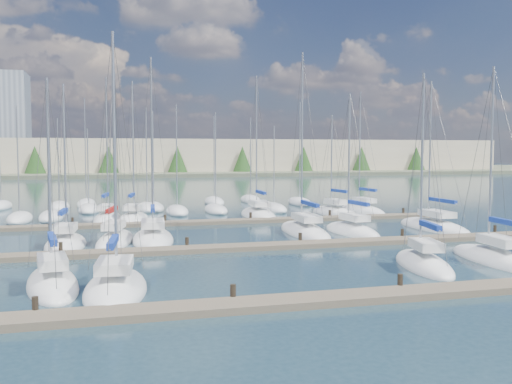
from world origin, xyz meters
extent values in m
plane|color=#243D49|center=(0.00, 60.00, 0.00)|extent=(400.00, 400.00, 0.00)
cube|color=#6B5E4C|center=(0.00, 2.00, 0.15)|extent=(44.00, 1.80, 0.35)
cylinder|color=#2D261C|center=(-12.00, 2.90, 0.30)|extent=(0.26, 0.26, 1.10)
cylinder|color=#2D261C|center=(-4.00, 2.90, 0.30)|extent=(0.26, 0.26, 1.10)
cylinder|color=#2D261C|center=(4.00, 2.90, 0.30)|extent=(0.26, 0.26, 1.10)
cube|color=#6B5E4C|center=(0.00, 16.00, 0.15)|extent=(44.00, 1.80, 0.35)
cylinder|color=#2D261C|center=(-12.00, 16.90, 0.30)|extent=(0.26, 0.26, 1.10)
cylinder|color=#2D261C|center=(-4.00, 16.90, 0.30)|extent=(0.26, 0.26, 1.10)
cylinder|color=#2D261C|center=(4.00, 16.90, 0.30)|extent=(0.26, 0.26, 1.10)
cylinder|color=#2D261C|center=(12.00, 16.90, 0.30)|extent=(0.26, 0.26, 1.10)
cylinder|color=#2D261C|center=(20.00, 16.90, 0.30)|extent=(0.26, 0.26, 1.10)
cube|color=#6B5E4C|center=(0.00, 30.00, 0.15)|extent=(44.00, 1.80, 0.35)
cylinder|color=#2D261C|center=(-12.00, 30.90, 0.30)|extent=(0.26, 0.26, 1.10)
cylinder|color=#2D261C|center=(-4.00, 30.90, 0.30)|extent=(0.26, 0.26, 1.10)
cylinder|color=#2D261C|center=(4.00, 30.90, 0.30)|extent=(0.26, 0.26, 1.10)
cylinder|color=#2D261C|center=(12.00, 30.90, 0.30)|extent=(0.26, 0.26, 1.10)
cylinder|color=#2D261C|center=(20.00, 30.90, 0.30)|extent=(0.26, 0.26, 1.10)
ellipsoid|color=white|center=(17.69, 35.57, 0.05)|extent=(3.22, 8.58, 1.60)
cube|color=black|center=(17.69, 35.57, 0.05)|extent=(1.64, 4.13, 0.12)
cube|color=silver|center=(17.73, 35.15, 1.35)|extent=(1.62, 3.05, 0.50)
cylinder|color=#9EA0A5|center=(17.62, 36.24, 7.04)|extent=(0.14, 0.14, 11.88)
cylinder|color=#9EA0A5|center=(17.79, 34.48, 2.40)|extent=(0.43, 3.52, 0.10)
cube|color=navy|center=(17.79, 34.48, 2.52)|extent=(0.60, 3.25, 0.30)
ellipsoid|color=white|center=(8.12, 7.64, 0.05)|extent=(3.75, 7.52, 1.60)
cube|color=silver|center=(8.04, 7.28, 1.35)|extent=(1.77, 2.73, 0.50)
cylinder|color=#9EA0A5|center=(8.23, 8.20, 6.03)|extent=(0.14, 0.14, 9.86)
cylinder|color=#9EA0A5|center=(7.92, 6.72, 2.40)|extent=(0.72, 2.98, 0.10)
cube|color=navy|center=(7.92, 6.72, 2.52)|extent=(0.87, 2.78, 0.30)
ellipsoid|color=white|center=(-6.65, 34.02, 0.05)|extent=(4.00, 7.76, 1.60)
cube|color=silver|center=(-6.72, 33.65, 1.35)|extent=(1.93, 2.81, 0.50)
cylinder|color=#9EA0A5|center=(-6.54, 34.60, 7.14)|extent=(0.14, 0.14, 12.07)
cylinder|color=#9EA0A5|center=(-6.83, 33.07, 2.40)|extent=(0.67, 3.07, 0.10)
cube|color=navy|center=(-6.83, 33.07, 2.52)|extent=(0.82, 2.86, 0.30)
ellipsoid|color=white|center=(-8.85, 6.36, 0.05)|extent=(3.65, 7.92, 1.60)
cube|color=silver|center=(-8.89, 5.98, 1.35)|extent=(1.85, 2.83, 0.50)
cylinder|color=#9EA0A5|center=(-8.78, 6.97, 6.61)|extent=(0.14, 0.14, 11.03)
cylinder|color=#9EA0A5|center=(-8.95, 5.37, 2.40)|extent=(0.44, 3.21, 0.10)
cube|color=navy|center=(-8.95, 5.37, 2.52)|extent=(0.61, 2.98, 0.30)
ellipsoid|color=white|center=(9.87, 21.11, 0.05)|extent=(3.06, 7.94, 1.60)
cube|color=black|center=(9.87, 21.11, 0.05)|extent=(1.57, 3.82, 0.12)
cube|color=silver|center=(9.90, 20.72, 1.35)|extent=(1.58, 2.81, 0.50)
cylinder|color=#9EA0A5|center=(9.83, 21.73, 6.15)|extent=(0.14, 0.14, 10.10)
cylinder|color=#9EA0A5|center=(9.94, 20.10, 2.40)|extent=(0.32, 3.27, 0.10)
cube|color=navy|center=(9.94, 20.10, 2.52)|extent=(0.50, 3.02, 0.30)
ellipsoid|color=white|center=(17.71, 21.82, 0.05)|extent=(2.99, 9.65, 1.60)
cube|color=silver|center=(17.71, 21.34, 1.35)|extent=(1.64, 3.38, 0.50)
cylinder|color=#9EA0A5|center=(17.71, 22.59, 6.81)|extent=(0.14, 0.14, 11.41)
cylinder|color=#9EA0A5|center=(17.71, 20.57, 2.40)|extent=(0.10, 4.05, 0.10)
cube|color=navy|center=(17.71, 20.57, 2.52)|extent=(0.30, 3.73, 0.30)
ellipsoid|color=white|center=(13.06, 7.91, 0.05)|extent=(3.03, 8.73, 1.60)
cube|color=black|center=(13.06, 7.91, 0.05)|extent=(1.55, 4.20, 0.12)
cube|color=silver|center=(13.03, 7.48, 1.35)|extent=(1.54, 3.09, 0.50)
cylinder|color=#9EA0A5|center=(13.11, 8.59, 6.34)|extent=(0.14, 0.14, 10.48)
cylinder|color=#9EA0A5|center=(12.98, 6.80, 2.40)|extent=(0.37, 3.60, 0.10)
cube|color=navy|center=(12.98, 6.80, 2.52)|extent=(0.55, 3.33, 0.30)
ellipsoid|color=white|center=(13.94, 34.42, 0.05)|extent=(3.80, 7.84, 1.60)
cube|color=maroon|center=(13.94, 34.42, 0.05)|extent=(1.93, 3.78, 0.12)
cube|color=silver|center=(14.00, 34.05, 1.35)|extent=(1.85, 2.83, 0.50)
cylinder|color=#9EA0A5|center=(13.84, 35.01, 5.72)|extent=(0.14, 0.14, 9.25)
cylinder|color=#9EA0A5|center=(14.09, 33.46, 2.40)|extent=(0.60, 3.13, 0.10)
cube|color=navy|center=(14.09, 33.46, 2.52)|extent=(0.75, 2.92, 0.30)
ellipsoid|color=white|center=(-9.03, 34.67, 0.05)|extent=(3.55, 8.18, 1.60)
cube|color=black|center=(-9.03, 34.67, 0.05)|extent=(1.80, 3.94, 0.12)
cube|color=silver|center=(-9.09, 34.28, 1.35)|extent=(1.71, 2.93, 0.50)
cylinder|color=#9EA0A5|center=(-8.93, 35.30, 7.32)|extent=(0.14, 0.14, 12.44)
cylinder|color=#9EA0A5|center=(-9.18, 33.66, 2.40)|extent=(0.60, 3.30, 0.10)
cube|color=navy|center=(-9.18, 33.66, 2.52)|extent=(0.76, 3.07, 0.30)
ellipsoid|color=white|center=(-5.88, 21.27, 0.05)|extent=(3.61, 8.69, 1.60)
cube|color=maroon|center=(-5.88, 21.27, 0.05)|extent=(1.85, 4.18, 0.12)
cube|color=silver|center=(-5.91, 20.85, 1.35)|extent=(1.86, 3.09, 0.50)
cylinder|color=#9EA0A5|center=(-5.83, 21.95, 7.26)|extent=(0.14, 0.14, 12.32)
cylinder|color=#9EA0A5|center=(-5.97, 20.17, 2.40)|extent=(0.38, 3.56, 0.10)
cube|color=navy|center=(-5.97, 20.17, 2.52)|extent=(0.55, 3.29, 0.30)
ellipsoid|color=white|center=(-8.58, 20.94, 0.05)|extent=(3.85, 8.18, 1.60)
cube|color=silver|center=(-8.67, 20.56, 1.35)|extent=(1.78, 2.96, 0.50)
cylinder|color=#9EA0A5|center=(-8.45, 21.56, 6.69)|extent=(0.14, 0.14, 11.18)
cylinder|color=#9EA0A5|center=(-8.80, 19.94, 2.40)|extent=(0.80, 3.26, 0.10)
cube|color=maroon|center=(-8.80, 19.94, 2.52)|extent=(0.94, 3.04, 0.30)
ellipsoid|color=white|center=(-11.78, 8.03, 0.05)|extent=(3.35, 7.93, 1.60)
cube|color=black|center=(-11.78, 8.03, 0.05)|extent=(1.70, 3.82, 0.12)
cube|color=silver|center=(-11.73, 7.64, 1.35)|extent=(1.65, 2.84, 0.50)
cylinder|color=#9EA0A5|center=(-11.86, 8.64, 5.60)|extent=(0.14, 0.14, 9.00)
cylinder|color=#9EA0A5|center=(-11.65, 7.03, 2.40)|extent=(0.52, 3.22, 0.10)
cube|color=navy|center=(-11.65, 7.03, 2.52)|extent=(0.68, 2.99, 0.30)
ellipsoid|color=white|center=(-11.91, 20.31, 0.05)|extent=(3.19, 7.15, 1.60)
cube|color=black|center=(-11.91, 20.31, 0.05)|extent=(1.64, 3.44, 0.12)
cube|color=silver|center=(-11.94, 19.96, 1.35)|extent=(1.65, 2.54, 0.50)
cylinder|color=#9EA0A5|center=(-11.87, 20.87, 6.15)|extent=(0.14, 0.14, 10.09)
cylinder|color=#9EA0A5|center=(-11.98, 19.41, 2.40)|extent=(0.33, 2.92, 0.10)
cube|color=navy|center=(-11.98, 19.41, 2.52)|extent=(0.51, 2.71, 0.30)
ellipsoid|color=white|center=(6.15, 21.97, 0.05)|extent=(3.25, 10.32, 1.60)
cube|color=silver|center=(6.13, 21.46, 1.35)|extent=(1.69, 3.64, 0.50)
cylinder|color=#9EA0A5|center=(6.19, 22.78, 7.77)|extent=(0.14, 0.14, 13.35)
cylinder|color=#9EA0A5|center=(6.09, 20.65, 2.40)|extent=(0.30, 4.28, 0.10)
cube|color=navy|center=(6.09, 20.65, 2.52)|extent=(0.49, 3.95, 0.30)
ellipsoid|color=white|center=(5.79, 34.78, 0.05)|extent=(3.30, 9.03, 1.60)
cube|color=maroon|center=(5.79, 34.78, 0.05)|extent=(1.70, 4.34, 0.12)
cube|color=silver|center=(5.77, 34.33, 1.35)|extent=(1.75, 3.18, 0.50)
cylinder|color=#9EA0A5|center=(5.81, 35.49, 7.65)|extent=(0.14, 0.14, 13.10)
cylinder|color=#9EA0A5|center=(5.75, 33.62, 2.40)|extent=(0.24, 3.75, 0.10)
cube|color=navy|center=(5.75, 33.62, 2.52)|extent=(0.42, 3.46, 0.30)
ellipsoid|color=white|center=(-20.75, 49.89, 0.25)|extent=(2.20, 6.40, 1.40)
cylinder|color=#9EA0A5|center=(-3.94, 43.45, 5.97)|extent=(0.12, 0.12, 10.14)
ellipsoid|color=white|center=(-3.94, 43.45, 0.25)|extent=(2.20, 6.40, 1.40)
cylinder|color=#9EA0A5|center=(-4.68, 43.24, 6.14)|extent=(0.12, 0.12, 10.49)
ellipsoid|color=white|center=(-4.68, 43.24, 0.25)|extent=(2.20, 6.40, 1.40)
cylinder|color=#9EA0A5|center=(9.07, 50.53, 5.93)|extent=(0.12, 0.12, 10.06)
ellipsoid|color=white|center=(9.07, 50.53, 0.25)|extent=(2.20, 6.40, 1.40)
cylinder|color=#9EA0A5|center=(-14.23, 47.33, 5.60)|extent=(0.12, 0.12, 9.39)
ellipsoid|color=white|center=(-14.23, 47.33, 0.25)|extent=(2.20, 6.40, 1.40)
cylinder|color=#9EA0A5|center=(-16.97, 36.19, 5.83)|extent=(0.12, 0.12, 9.85)
ellipsoid|color=white|center=(-16.97, 36.19, 0.25)|extent=(2.20, 6.40, 1.40)
cylinder|color=#9EA0A5|center=(-14.23, 36.83, 5.55)|extent=(0.12, 0.12, 9.30)
ellipsoid|color=white|center=(-14.23, 36.83, 0.25)|extent=(2.20, 6.40, 1.40)
cylinder|color=#9EA0A5|center=(13.97, 45.41, 6.74)|extent=(0.12, 0.12, 11.68)
ellipsoid|color=white|center=(13.97, 45.41, 0.25)|extent=(2.20, 6.40, 1.40)
cylinder|color=#9EA0A5|center=(2.31, 39.32, 5.78)|extent=(0.12, 0.12, 9.76)
ellipsoid|color=white|center=(2.31, 39.32, 0.25)|extent=(2.20, 6.40, 1.40)
cylinder|color=#9EA0A5|center=(-11.34, 49.91, 6.87)|extent=(0.12, 0.12, 11.95)
ellipsoid|color=white|center=(-11.34, 49.91, 0.25)|extent=(2.20, 6.40, 1.40)
cylinder|color=#9EA0A5|center=(8.76, 39.06, 5.13)|extent=(0.12, 0.12, 8.46)
ellipsoid|color=white|center=(8.76, 39.06, 0.25)|extent=(2.20, 6.40, 1.40)
cylinder|color=#9EA0A5|center=(-10.91, 43.47, 4.96)|extent=(0.12, 0.12, 8.12)
ellipsoid|color=white|center=(-10.91, 43.47, 0.25)|extent=(2.20, 6.40, 1.40)
cylinder|color=#9EA0A5|center=(4.00, 49.08, 5.90)|extent=(0.12, 0.12, 10.00)
ellipsoid|color=white|center=(4.00, 49.08, 0.25)|extent=(2.20, 6.40, 1.40)
cylinder|color=#9EA0A5|center=(-1.89, 38.97, 6.17)|extent=(0.12, 0.12, 10.54)
ellipsoid|color=white|center=(-1.89, 38.97, 0.25)|extent=(2.20, 6.40, 1.40)
cube|color=#666B51|center=(0.00, 150.00, 0.50)|extent=(400.00, 60.00, 1.00)
cube|color=beige|center=(10.00, 140.00, 5.00)|extent=(200.00, 12.00, 10.00)
cone|color=#284C1E|center=(-26.00, 133.00, 4.00)|extent=(6.00, 6.00, 8.00)
cone|color=#284C1E|center=(-8.00, 133.00, 4.00)|extent=(6.00, 6.00, 8.00)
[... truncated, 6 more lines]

